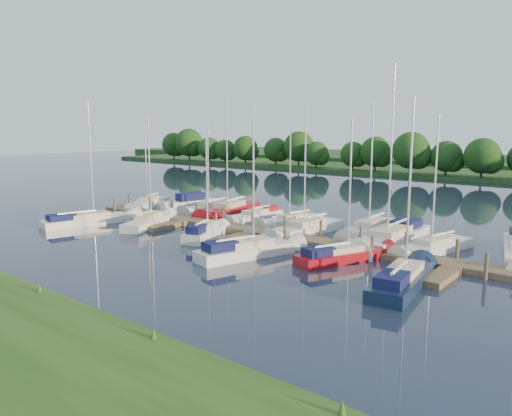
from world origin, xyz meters
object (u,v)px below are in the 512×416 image
Objects in this scene: motorboat at (189,203)px; sailboat_n_5 at (291,221)px; dock at (253,234)px; sailboat_n_0 at (149,204)px; sailboat_s_2 at (206,233)px.

sailboat_n_5 is at bearing -172.64° from motorboat.
dock is at bearing 166.64° from motorboat.
sailboat_n_5 is at bearing 162.93° from sailboat_n_0.
sailboat_n_0 is at bearing 54.18° from motorboat.
sailboat_n_0 is at bearing 135.02° from sailboat_s_2.
sailboat_s_2 is (12.67, -10.17, -0.03)m from motorboat.
sailboat_n_5 is at bearing 55.58° from sailboat_s_2.
motorboat is at bearing -160.52° from sailboat_n_0.
sailboat_s_2 is at bearing -131.98° from dock.
dock is at bearing 108.02° from sailboat_n_5.
sailboat_n_0 is at bearing 167.04° from dock.
dock is 3.90m from sailboat_s_2.
sailboat_n_5 is (-0.44, 6.04, 0.07)m from dock.
sailboat_s_2 is (-2.61, -2.90, 0.15)m from dock.
sailboat_n_5 reaches higher than motorboat.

